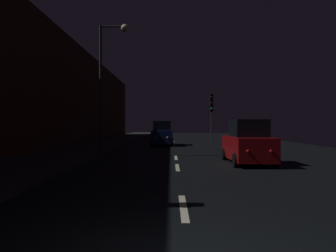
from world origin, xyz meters
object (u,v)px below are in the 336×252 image
traffic_light_far_right (211,107)px  car_approaching_headlights (162,134)px  car_parked_right_near (248,143)px  streetlamp_overhead (108,70)px

traffic_light_far_right → car_approaching_headlights: bearing=-49.2°
traffic_light_far_right → car_parked_right_near: size_ratio=1.27×
streetlamp_overhead → car_parked_right_near: 8.88m
traffic_light_far_right → streetlamp_overhead: bearing=-35.7°
traffic_light_far_right → streetlamp_overhead: (-8.02, -15.93, 1.21)m
streetlamp_overhead → traffic_light_far_right: bearing=63.3°
traffic_light_far_right → car_approaching_headlights: traffic_light_far_right is taller
car_approaching_headlights → car_parked_right_near: (4.38, -13.00, -0.05)m
streetlamp_overhead → car_parked_right_near: (7.22, -3.19, -4.06)m
traffic_light_far_right → car_approaching_headlights: (-5.19, -6.12, -2.80)m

